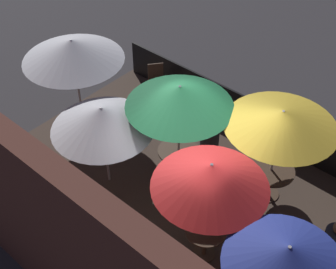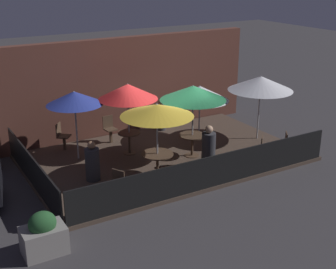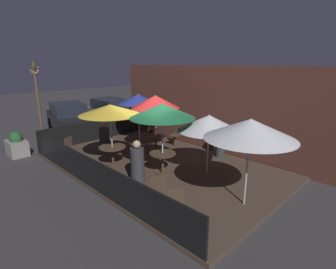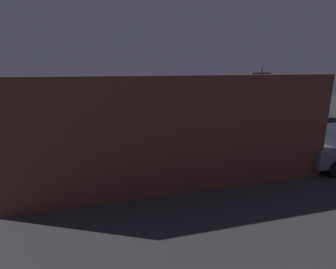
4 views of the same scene
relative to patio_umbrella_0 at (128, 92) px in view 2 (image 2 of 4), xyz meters
name	(u,v)px [view 2 (image 2 of 4)]	position (x,y,z in m)	size (l,w,h in m)	color
ground_plane	(164,159)	(0.91, -0.75, -2.26)	(60.00, 60.00, 0.00)	#383538
patio_deck	(164,157)	(0.91, -0.75, -2.20)	(8.83, 5.50, 0.12)	#47382D
building_wall	(124,86)	(0.91, 2.23, -0.44)	(10.43, 0.36, 3.64)	brown
fence_front	(212,172)	(0.91, -3.46, -1.66)	(8.63, 0.05, 0.95)	black
fence_side_left	(32,170)	(-3.46, -0.75, -1.66)	(0.05, 5.30, 0.95)	black
patio_umbrella_0	(128,92)	(0.00, 0.00, 0.00)	(1.94, 1.94, 2.39)	#B2B2B7
patio_umbrella_1	(157,110)	(-0.07, -2.04, -0.07)	(2.14, 2.14, 2.24)	#B2B2B7
patio_umbrella_2	(193,93)	(1.69, -1.24, 0.01)	(2.13, 2.13, 2.39)	#B2B2B7
patio_umbrella_3	(74,98)	(-1.65, 0.44, -0.09)	(1.79, 1.79, 2.27)	#B2B2B7
patio_umbrella_4	(200,93)	(2.71, -0.13, -0.40)	(2.06, 2.06, 2.00)	#B2B2B7
patio_umbrella_5	(261,83)	(4.64, -1.06, -0.08)	(2.29, 2.29, 2.31)	#B2B2B7
dining_table_0	(129,137)	(0.00, 0.00, -1.55)	(0.76, 0.76, 0.75)	#4C3828
dining_table_1	(157,158)	(-0.07, -2.04, -1.55)	(0.95, 0.95, 0.73)	#4C3828
dining_table_2	(192,139)	(1.69, -1.24, -1.55)	(0.88, 0.88, 0.73)	#4C3828
patio_chair_0	(62,135)	(-1.82, 1.47, -1.62)	(0.56, 0.56, 0.94)	#4C3828
patio_chair_1	(110,128)	(-0.14, 1.31, -1.61)	(0.44, 0.44, 0.95)	#4C3828
patio_chair_2	(121,183)	(-1.63, -2.85, -1.64)	(0.54, 0.54, 0.91)	#4C3828
patio_chair_3	(258,148)	(3.18, -2.77, -1.65)	(0.57, 0.57, 0.90)	#4C3828
patio_chair_4	(282,145)	(3.96, -3.03, -1.61)	(0.56, 0.56, 0.95)	#4C3828
patron_0	(161,116)	(2.09, 1.53, -1.59)	(0.51, 0.51, 1.22)	#333338
patron_1	(209,149)	(1.63, -2.25, -1.53)	(0.61, 0.61, 1.37)	#333338
patron_2	(92,163)	(-1.83, -1.30, -1.61)	(0.57, 0.57, 1.21)	#333338
planter_box	(44,235)	(-4.11, -4.07, -1.81)	(0.96, 0.67, 1.03)	gray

